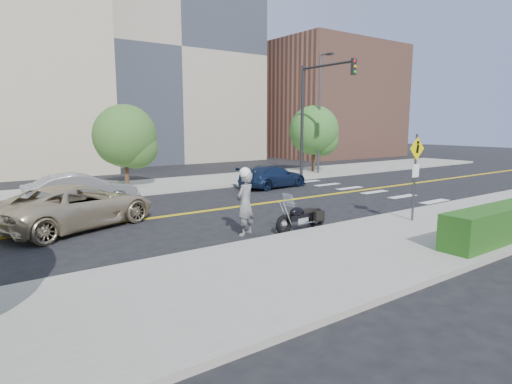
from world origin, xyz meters
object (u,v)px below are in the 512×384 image
object	(u,v)px
suv	(77,206)
pedestrian_sign	(415,169)
motorcycle	(302,211)
parked_car_blue	(273,177)
motorcyclist	(245,202)
parked_car_silver	(82,191)

from	to	relation	value
suv	pedestrian_sign	bearing A→B (deg)	-144.96
motorcycle	parked_car_blue	distance (m)	9.68
motorcyclist	motorcycle	bearing A→B (deg)	140.54
motorcycle	parked_car_silver	bearing A→B (deg)	118.73
motorcycle	suv	xyz separation A→B (m)	(-5.95, 4.65, 0.11)
suv	parked_car_silver	xyz separation A→B (m)	(1.02, 3.57, -0.01)
motorcycle	parked_car_blue	world-z (taller)	motorcycle
motorcyclist	parked_car_silver	distance (m)	8.28
motorcyclist	suv	xyz separation A→B (m)	(-4.05, 4.13, -0.33)
motorcycle	motorcyclist	bearing A→B (deg)	162.37
pedestrian_sign	motorcycle	xyz separation A→B (m)	(-3.65, 1.71, -1.32)
motorcycle	parked_car_silver	size ratio (longest dim) A/B	0.47
pedestrian_sign	parked_car_silver	size ratio (longest dim) A/B	0.67
pedestrian_sign	parked_car_silver	bearing A→B (deg)	130.82
motorcycle	suv	distance (m)	7.55
pedestrian_sign	motorcyclist	xyz separation A→B (m)	(-5.55, 2.24, -0.88)
pedestrian_sign	motorcyclist	world-z (taller)	pedestrian_sign
pedestrian_sign	parked_car_blue	distance (m)	10.09
parked_car_silver	parked_car_blue	size ratio (longest dim) A/B	1.05
motorcycle	parked_car_blue	bearing A→B (deg)	55.35
pedestrian_sign	parked_car_blue	bearing A→B (deg)	81.16
suv	parked_car_blue	size ratio (longest dim) A/B	1.27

